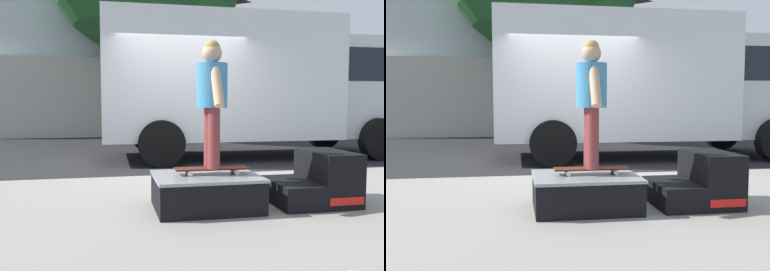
{
  "view_description": "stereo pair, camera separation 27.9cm",
  "coord_description": "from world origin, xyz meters",
  "views": [
    {
      "loc": [
        -1.39,
        -6.64,
        1.24
      ],
      "look_at": [
        -0.26,
        -1.11,
        0.77
      ],
      "focal_mm": 38.12,
      "sensor_mm": 36.0,
      "label": 1
    },
    {
      "loc": [
        -1.11,
        -6.69,
        1.24
      ],
      "look_at": [
        -0.26,
        -1.11,
        0.77
      ],
      "focal_mm": 38.12,
      "sensor_mm": 36.0,
      "label": 2
    }
  ],
  "objects": [
    {
      "name": "sidewalk_slab",
      "position": [
        0.0,
        -3.0,
        0.06
      ],
      "size": [
        50.0,
        5.0,
        0.12
      ],
      "primitive_type": "cube",
      "color": "gray",
      "rests_on": "ground"
    },
    {
      "name": "box_truck",
      "position": [
        1.95,
        2.2,
        1.7
      ],
      "size": [
        6.91,
        2.63,
        3.05
      ],
      "color": "white",
      "rests_on": "ground"
    },
    {
      "name": "skate_box",
      "position": [
        -0.4,
        -2.55,
        0.31
      ],
      "size": [
        1.09,
        0.85,
        0.36
      ],
      "color": "black",
      "rests_on": "sidewalk_slab"
    },
    {
      "name": "house_behind",
      "position": [
        -1.33,
        12.23,
        4.24
      ],
      "size": [
        9.54,
        8.23,
        8.4
      ],
      "color": "silver",
      "rests_on": "ground"
    },
    {
      "name": "ground_plane",
      "position": [
        0.0,
        0.0,
        0.0
      ],
      "size": [
        140.0,
        140.0,
        0.0
      ],
      "primitive_type": "plane",
      "color": "black"
    },
    {
      "name": "skateboard",
      "position": [
        -0.34,
        -2.52,
        0.54
      ],
      "size": [
        0.78,
        0.22,
        0.07
      ],
      "color": "#4C1E14",
      "rests_on": "skate_box"
    },
    {
      "name": "kicker_ramp",
      "position": [
        0.85,
        -2.55,
        0.36
      ],
      "size": [
        0.87,
        0.8,
        0.58
      ],
      "color": "black",
      "rests_on": "sidewalk_slab"
    },
    {
      "name": "skater_kid",
      "position": [
        -0.34,
        -2.52,
        1.33
      ],
      "size": [
        0.32,
        0.68,
        1.33
      ],
      "color": "brown",
      "rests_on": "skateboard"
    }
  ]
}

